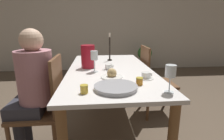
{
  "coord_description": "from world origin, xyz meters",
  "views": [
    {
      "loc": [
        -0.14,
        -1.78,
        1.2
      ],
      "look_at": [
        0.0,
        -0.25,
        0.81
      ],
      "focal_mm": 28.0,
      "sensor_mm": 36.0,
      "label": 1
    }
  ],
  "objects_px": {
    "person_seated": "(32,85)",
    "wine_glass_water": "(94,56)",
    "chair_opposite": "(153,80)",
    "serving_tray": "(116,87)",
    "teacup_near_person": "(146,76)",
    "wine_glass_juice": "(171,73)",
    "teacup_across": "(109,67)",
    "potted_plant": "(145,57)",
    "red_pitcher": "(88,56)",
    "jam_jar_red": "(84,89)",
    "chair_person_side": "(45,106)",
    "candlestick_tall": "(110,50)",
    "bread_plate": "(112,75)",
    "jam_jar_amber": "(139,81)"
  },
  "relations": [
    {
      "from": "serving_tray",
      "to": "jam_jar_amber",
      "type": "bearing_deg",
      "value": 22.59
    },
    {
      "from": "chair_opposite",
      "to": "teacup_near_person",
      "type": "xyz_separation_m",
      "value": [
        -0.33,
        -0.78,
        0.29
      ]
    },
    {
      "from": "wine_glass_water",
      "to": "potted_plant",
      "type": "distance_m",
      "value": 3.01
    },
    {
      "from": "chair_opposite",
      "to": "teacup_near_person",
      "type": "bearing_deg",
      "value": -23.0
    },
    {
      "from": "wine_glass_juice",
      "to": "potted_plant",
      "type": "bearing_deg",
      "value": 76.99
    },
    {
      "from": "chair_opposite",
      "to": "potted_plant",
      "type": "bearing_deg",
      "value": 167.17
    },
    {
      "from": "teacup_across",
      "to": "potted_plant",
      "type": "relative_size",
      "value": 0.19
    },
    {
      "from": "person_seated",
      "to": "wine_glass_water",
      "type": "relative_size",
      "value": 5.69
    },
    {
      "from": "red_pitcher",
      "to": "wine_glass_juice",
      "type": "height_order",
      "value": "red_pitcher"
    },
    {
      "from": "wine_glass_juice",
      "to": "potted_plant",
      "type": "distance_m",
      "value": 3.4
    },
    {
      "from": "red_pitcher",
      "to": "teacup_across",
      "type": "xyz_separation_m",
      "value": [
        0.21,
        -0.11,
        -0.1
      ]
    },
    {
      "from": "chair_opposite",
      "to": "teacup_across",
      "type": "bearing_deg",
      "value": -55.2
    },
    {
      "from": "red_pitcher",
      "to": "candlestick_tall",
      "type": "bearing_deg",
      "value": 55.05
    },
    {
      "from": "red_pitcher",
      "to": "wine_glass_juice",
      "type": "bearing_deg",
      "value": -53.27
    },
    {
      "from": "serving_tray",
      "to": "candlestick_tall",
      "type": "distance_m",
      "value": 1.06
    },
    {
      "from": "wine_glass_juice",
      "to": "chair_opposite",
      "type": "bearing_deg",
      "value": 76.62
    },
    {
      "from": "chair_person_side",
      "to": "candlestick_tall",
      "type": "relative_size",
      "value": 2.68
    },
    {
      "from": "red_pitcher",
      "to": "wine_glass_water",
      "type": "xyz_separation_m",
      "value": [
        0.07,
        -0.18,
        0.03
      ]
    },
    {
      "from": "red_pitcher",
      "to": "jam_jar_red",
      "type": "distance_m",
      "value": 0.74
    },
    {
      "from": "wine_glass_water",
      "to": "serving_tray",
      "type": "distance_m",
      "value": 0.54
    },
    {
      "from": "chair_opposite",
      "to": "red_pitcher",
      "type": "relative_size",
      "value": 3.86
    },
    {
      "from": "person_seated",
      "to": "serving_tray",
      "type": "height_order",
      "value": "person_seated"
    },
    {
      "from": "teacup_across",
      "to": "candlestick_tall",
      "type": "height_order",
      "value": "candlestick_tall"
    },
    {
      "from": "wine_glass_water",
      "to": "wine_glass_juice",
      "type": "bearing_deg",
      "value": -49.5
    },
    {
      "from": "serving_tray",
      "to": "wine_glass_water",
      "type": "bearing_deg",
      "value": 106.93
    },
    {
      "from": "candlestick_tall",
      "to": "serving_tray",
      "type": "bearing_deg",
      "value": -92.19
    },
    {
      "from": "wine_glass_juice",
      "to": "jam_jar_red",
      "type": "bearing_deg",
      "value": 176.17
    },
    {
      "from": "wine_glass_juice",
      "to": "jam_jar_amber",
      "type": "relative_size",
      "value": 3.31
    },
    {
      "from": "red_pitcher",
      "to": "teacup_across",
      "type": "bearing_deg",
      "value": -26.52
    },
    {
      "from": "jam_jar_red",
      "to": "candlestick_tall",
      "type": "xyz_separation_m",
      "value": [
        0.26,
        1.11,
        0.11
      ]
    },
    {
      "from": "teacup_across",
      "to": "serving_tray",
      "type": "relative_size",
      "value": 0.42
    },
    {
      "from": "jam_jar_red",
      "to": "person_seated",
      "type": "bearing_deg",
      "value": 140.93
    },
    {
      "from": "serving_tray",
      "to": "candlestick_tall",
      "type": "bearing_deg",
      "value": 87.81
    },
    {
      "from": "teacup_across",
      "to": "potted_plant",
      "type": "distance_m",
      "value": 2.86
    },
    {
      "from": "chair_person_side",
      "to": "red_pitcher",
      "type": "distance_m",
      "value": 0.65
    },
    {
      "from": "chair_opposite",
      "to": "teacup_across",
      "type": "relative_size",
      "value": 7.17
    },
    {
      "from": "wine_glass_water",
      "to": "candlestick_tall",
      "type": "distance_m",
      "value": 0.58
    },
    {
      "from": "jam_jar_red",
      "to": "serving_tray",
      "type": "bearing_deg",
      "value": 13.64
    },
    {
      "from": "red_pitcher",
      "to": "bread_plate",
      "type": "height_order",
      "value": "red_pitcher"
    },
    {
      "from": "wine_glass_juice",
      "to": "jam_jar_amber",
      "type": "distance_m",
      "value": 0.26
    },
    {
      "from": "chair_opposite",
      "to": "serving_tray",
      "type": "distance_m",
      "value": 1.22
    },
    {
      "from": "wine_glass_water",
      "to": "teacup_across",
      "type": "relative_size",
      "value": 1.58
    },
    {
      "from": "teacup_near_person",
      "to": "serving_tray",
      "type": "xyz_separation_m",
      "value": [
        -0.29,
        -0.23,
        -0.01
      ]
    },
    {
      "from": "person_seated",
      "to": "jam_jar_amber",
      "type": "distance_m",
      "value": 0.93
    },
    {
      "from": "jam_jar_red",
      "to": "teacup_near_person",
      "type": "bearing_deg",
      "value": 29.29
    },
    {
      "from": "red_pitcher",
      "to": "potted_plant",
      "type": "distance_m",
      "value": 2.88
    },
    {
      "from": "person_seated",
      "to": "wine_glass_juice",
      "type": "height_order",
      "value": "person_seated"
    },
    {
      "from": "jam_jar_amber",
      "to": "wine_glass_water",
      "type": "bearing_deg",
      "value": 129.15
    },
    {
      "from": "teacup_near_person",
      "to": "bread_plate",
      "type": "height_order",
      "value": "bread_plate"
    },
    {
      "from": "teacup_near_person",
      "to": "serving_tray",
      "type": "height_order",
      "value": "teacup_near_person"
    }
  ]
}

